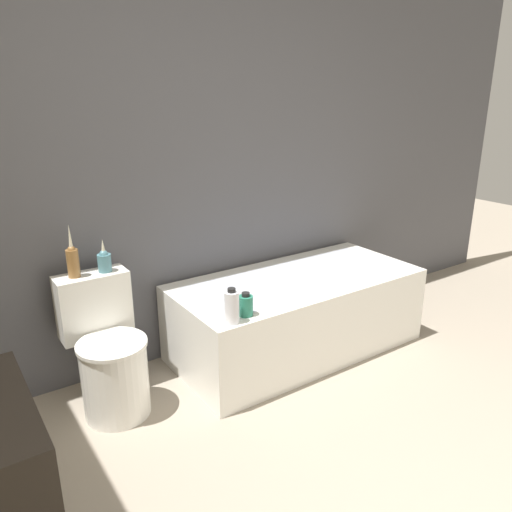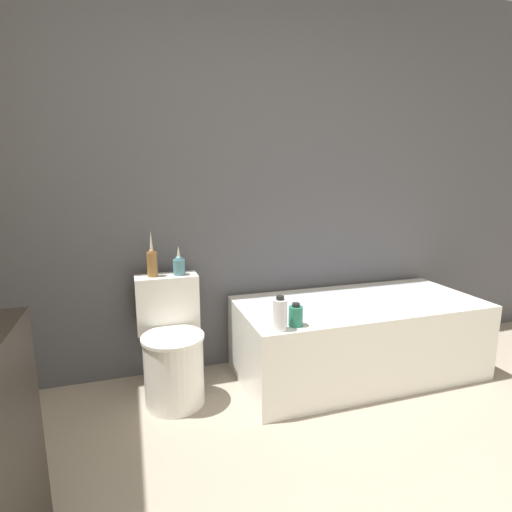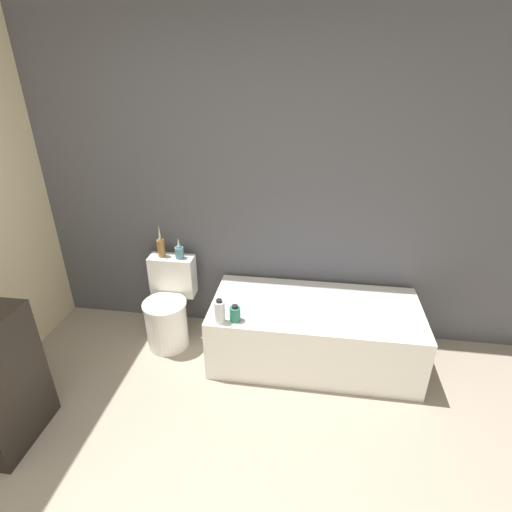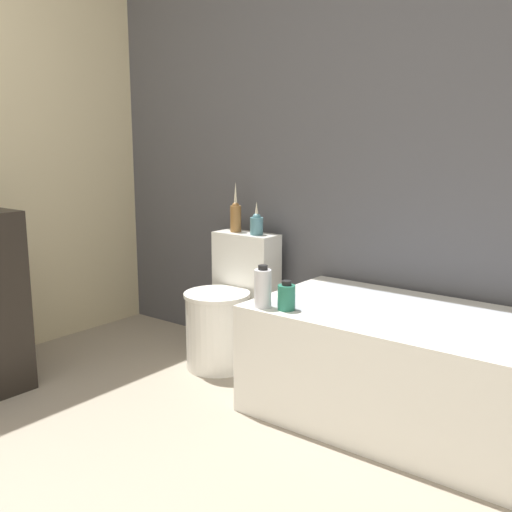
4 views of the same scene
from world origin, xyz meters
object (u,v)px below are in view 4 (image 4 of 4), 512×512
Objects in this scene: vase_silver at (257,223)px; vase_gold at (236,215)px; bathtub at (436,375)px; shampoo_bottle_short at (286,297)px; toilet at (227,309)px; shampoo_bottle_tall at (263,288)px.

vase_gold is at bearing 176.25° from vase_silver.
bathtub is 1.43m from vase_gold.
vase_silver is (-1.14, 0.23, 0.52)m from bathtub.
vase_gold is 0.92m from shampoo_bottle_short.
toilet is at bearing -66.08° from vase_gold.
shampoo_bottle_tall is (0.54, -0.38, 0.28)m from toilet.
shampoo_bottle_tall reaches higher than shampoo_bottle_short.
vase_silver is at bearing 130.08° from shampoo_bottle_tall.
bathtub is 2.25× the size of toilet.
toilet is at bearing -115.21° from vase_silver.
toilet is 0.71m from shampoo_bottle_tall.
shampoo_bottle_tall is 0.11m from shampoo_bottle_short.
bathtub is 5.68× the size of vase_gold.
shampoo_bottle_tall is at bearing -49.92° from vase_silver.
vase_gold is at bearing 144.07° from shampoo_bottle_short.
toilet reaches higher than shampoo_bottle_short.
toilet is 0.50m from vase_silver.
toilet is 2.52× the size of vase_gold.
vase_silver is 1.40× the size of shampoo_bottle_short.
bathtub is at bearing -10.65° from vase_gold.
vase_gold reaches higher than vase_silver.
toilet is 3.76× the size of shampoo_bottle_tall.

